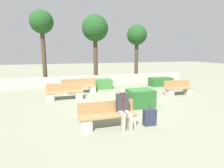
{
  "coord_description": "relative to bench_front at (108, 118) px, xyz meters",
  "views": [
    {
      "loc": [
        -2.73,
        -7.59,
        2.46
      ],
      "look_at": [
        -0.41,
        0.5,
        0.9
      ],
      "focal_mm": 28.0,
      "sensor_mm": 36.0,
      "label": 1
    }
  ],
  "objects": [
    {
      "name": "hedge_block_near_left",
      "position": [
        5.5,
        5.8,
        -0.02
      ],
      "size": [
        1.64,
        0.79,
        0.6
      ],
      "color": "#286028",
      "rests_on": "ground_plane"
    },
    {
      "name": "ground_plane",
      "position": [
        1.36,
        2.31,
        -0.32
      ],
      "size": [
        60.0,
        60.0,
        0.0
      ],
      "primitive_type": "plane",
      "color": "gray"
    },
    {
      "name": "bench_front",
      "position": [
        0.0,
        0.0,
        0.0
      ],
      "size": [
        1.92,
        0.49,
        0.83
      ],
      "color": "#A37A4C",
      "rests_on": "ground_plane"
    },
    {
      "name": "suitcase",
      "position": [
        1.4,
        -0.25,
        -0.04
      ],
      "size": [
        0.43,
        0.21,
        0.75
      ],
      "color": "#282D42",
      "rests_on": "ground_plane"
    },
    {
      "name": "tree_center_right",
      "position": [
        5.11,
        9.34,
        3.46
      ],
      "size": [
        1.74,
        1.74,
        4.79
      ],
      "color": "#473828",
      "rests_on": "ground_plane"
    },
    {
      "name": "tree_center_left",
      "position": [
        1.32,
        8.93,
        3.87
      ],
      "size": [
        2.07,
        2.07,
        5.34
      ],
      "color": "#473828",
      "rests_on": "ground_plane"
    },
    {
      "name": "hedge_block_mid_left",
      "position": [
        1.99,
        1.74,
        0.07
      ],
      "size": [
        1.14,
        0.86,
        0.78
      ],
      "color": "#286028",
      "rests_on": "ground_plane"
    },
    {
      "name": "bench_right_side",
      "position": [
        -1.29,
        3.89,
        -0.0
      ],
      "size": [
        1.87,
        0.48,
        0.83
      ],
      "rotation": [
        0.0,
        0.0,
        -0.13
      ],
      "color": "#A37A4C",
      "rests_on": "ground_plane"
    },
    {
      "name": "perimeter_wall",
      "position": [
        1.36,
        7.78,
        0.01
      ],
      "size": [
        14.25,
        0.3,
        0.66
      ],
      "color": "#B7B2A8",
      "rests_on": "ground_plane"
    },
    {
      "name": "tree_leftmost",
      "position": [
        -2.6,
        8.55,
        4.03
      ],
      "size": [
        1.65,
        1.65,
        5.38
      ],
      "color": "#473828",
      "rests_on": "ground_plane"
    },
    {
      "name": "bench_left_side",
      "position": [
        5.0,
        3.08,
        -0.01
      ],
      "size": [
        1.68,
        0.48,
        0.83
      ],
      "rotation": [
        0.0,
        0.0,
        0.01
      ],
      "color": "#A37A4C",
      "rests_on": "ground_plane"
    },
    {
      "name": "hedge_block_near_right",
      "position": [
        1.22,
        6.07,
        -0.01
      ],
      "size": [
        1.23,
        0.8,
        0.63
      ],
      "color": "#3D7A38",
      "rests_on": "ground_plane"
    },
    {
      "name": "bench_back",
      "position": [
        -0.43,
        5.19,
        0.01
      ],
      "size": [
        2.06,
        0.49,
        0.83
      ],
      "rotation": [
        0.0,
        0.0,
        0.0
      ],
      "color": "#A37A4C",
      "rests_on": "ground_plane"
    },
    {
      "name": "person_seated_man",
      "position": [
        0.49,
        -0.14,
        0.4
      ],
      "size": [
        0.38,
        0.63,
        1.31
      ],
      "color": "#B2A893",
      "rests_on": "ground_plane"
    }
  ]
}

